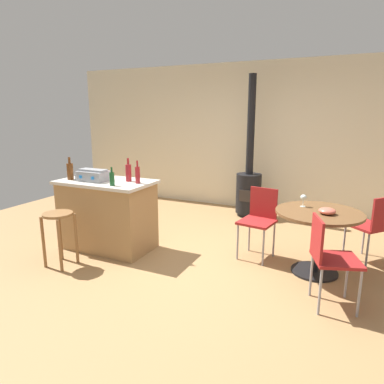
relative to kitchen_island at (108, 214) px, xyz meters
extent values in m
plane|color=#A37A4C|center=(1.37, 0.06, -0.47)|extent=(8.80, 8.80, 0.00)
cube|color=beige|center=(1.37, 2.82, 0.88)|extent=(8.00, 0.10, 2.70)
cube|color=#A37A4C|center=(0.00, 0.00, -0.02)|extent=(1.19, 0.65, 0.89)
cube|color=beige|center=(0.00, 0.00, 0.44)|extent=(1.25, 0.71, 0.04)
cylinder|color=olive|center=(-0.03, -0.57, -0.16)|extent=(0.04, 0.04, 0.62)
cylinder|color=olive|center=(-0.29, -0.57, -0.16)|extent=(0.04, 0.04, 0.62)
cylinder|color=olive|center=(-0.29, -0.83, -0.16)|extent=(0.04, 0.04, 0.62)
cylinder|color=olive|center=(-0.03, -0.83, -0.16)|extent=(0.04, 0.04, 0.62)
cylinder|color=olive|center=(-0.16, -0.70, 0.17)|extent=(0.35, 0.35, 0.03)
cylinder|color=black|center=(2.63, 0.39, -0.46)|extent=(0.52, 0.52, 0.02)
cylinder|color=black|center=(2.63, 0.39, -0.12)|extent=(0.07, 0.07, 0.70)
cylinder|color=brown|center=(2.63, 0.39, 0.25)|extent=(0.95, 0.95, 0.03)
cube|color=maroon|center=(2.87, -0.28, 0.00)|extent=(0.51, 0.51, 0.03)
cube|color=maroon|center=(2.69, -0.35, 0.20)|extent=(0.14, 0.35, 0.40)
cylinder|color=gray|center=(2.65, -0.18, -0.24)|extent=(0.02, 0.02, 0.46)
cylinder|color=gray|center=(2.76, -0.50, -0.24)|extent=(0.02, 0.02, 0.46)
cylinder|color=gray|center=(3.08, -0.39, -0.24)|extent=(0.02, 0.02, 0.46)
cylinder|color=gray|center=(2.97, -0.07, -0.24)|extent=(0.02, 0.02, 0.46)
cube|color=maroon|center=(3.15, 0.98, -0.01)|extent=(0.56, 0.56, 0.03)
cube|color=maroon|center=(3.30, 0.86, 0.19)|extent=(0.25, 0.29, 0.40)
cylinder|color=gray|center=(3.17, 0.74, -0.25)|extent=(0.02, 0.02, 0.44)
cylinder|color=gray|center=(3.14, 1.22, -0.25)|extent=(0.02, 0.02, 0.44)
cylinder|color=gray|center=(2.91, 0.97, -0.25)|extent=(0.02, 0.02, 0.44)
cube|color=maroon|center=(1.91, 0.50, 0.01)|extent=(0.46, 0.46, 0.03)
cube|color=maroon|center=(1.94, 0.69, 0.21)|extent=(0.36, 0.08, 0.40)
cylinder|color=gray|center=(2.10, 0.64, -0.24)|extent=(0.02, 0.02, 0.46)
cylinder|color=gray|center=(1.77, 0.69, -0.24)|extent=(0.02, 0.02, 0.46)
cylinder|color=gray|center=(1.71, 0.36, -0.24)|extent=(0.02, 0.02, 0.46)
cylinder|color=gray|center=(2.05, 0.31, -0.24)|extent=(0.02, 0.02, 0.46)
cylinder|color=black|center=(1.29, 2.28, -0.44)|extent=(0.37, 0.37, 0.06)
cylinder|color=black|center=(1.29, 2.28, -0.06)|extent=(0.44, 0.44, 0.69)
cube|color=#2D2826|center=(1.29, 2.06, -0.06)|extent=(0.20, 0.02, 0.20)
cylinder|color=black|center=(1.29, 2.28, 1.12)|extent=(0.13, 0.13, 1.68)
cube|color=gray|center=(-0.14, -0.08, 0.53)|extent=(0.39, 0.25, 0.13)
cube|color=gray|center=(-0.14, -0.08, 0.60)|extent=(0.37, 0.15, 0.02)
cube|color=blue|center=(-0.23, -0.21, 0.53)|extent=(0.04, 0.01, 0.04)
cube|color=blue|center=(-0.04, -0.21, 0.53)|extent=(0.04, 0.01, 0.04)
cylinder|color=#194C23|center=(0.28, -0.22, 0.54)|extent=(0.06, 0.06, 0.16)
cylinder|color=#194C23|center=(0.28, -0.22, 0.66)|extent=(0.02, 0.02, 0.06)
cylinder|color=maroon|center=(0.48, 0.03, 0.57)|extent=(0.06, 0.06, 0.21)
cylinder|color=maroon|center=(0.48, 0.03, 0.71)|extent=(0.02, 0.02, 0.08)
cylinder|color=maroon|center=(0.30, 0.09, 0.57)|extent=(0.08, 0.08, 0.22)
cylinder|color=maroon|center=(0.30, 0.09, 0.72)|extent=(0.03, 0.03, 0.08)
cylinder|color=#603314|center=(-0.47, -0.13, 0.57)|extent=(0.08, 0.08, 0.22)
cylinder|color=#603314|center=(-0.47, -0.13, 0.72)|extent=(0.03, 0.03, 0.08)
cylinder|color=white|center=(-0.45, 0.10, 0.51)|extent=(0.08, 0.08, 0.10)
torus|color=white|center=(-0.40, 0.10, 0.51)|extent=(0.05, 0.01, 0.05)
cylinder|color=tan|center=(-0.28, 0.18, 0.51)|extent=(0.08, 0.08, 0.10)
torus|color=tan|center=(-0.22, 0.18, 0.52)|extent=(0.05, 0.01, 0.05)
cylinder|color=silver|center=(2.44, 0.51, 0.27)|extent=(0.06, 0.06, 0.00)
cylinder|color=silver|center=(2.44, 0.51, 0.31)|extent=(0.01, 0.01, 0.08)
ellipsoid|color=silver|center=(2.44, 0.51, 0.38)|extent=(0.07, 0.07, 0.06)
ellipsoid|color=#DB6651|center=(2.72, 0.31, 0.30)|extent=(0.18, 0.18, 0.07)
camera|label=1|loc=(2.92, -3.55, 1.33)|focal=32.34mm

